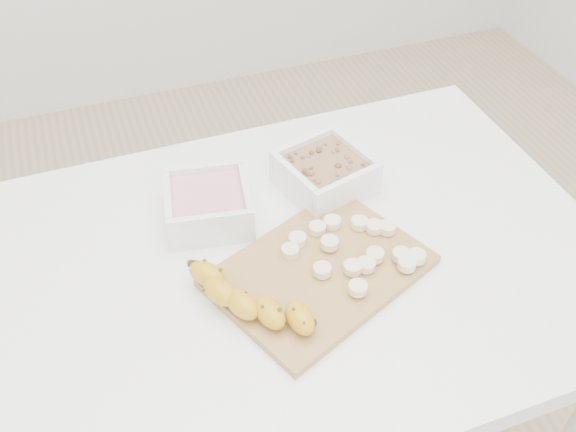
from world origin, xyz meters
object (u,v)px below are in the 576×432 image
object	(u,v)px
table	(294,295)
banana	(252,300)
bowl_yogurt	(208,204)
cutting_board	(320,271)
bowl_granola	(325,172)

from	to	relation	value
table	banana	size ratio (longest dim) A/B	4.87
table	banana	world-z (taller)	banana
bowl_yogurt	banana	xyz separation A→B (m)	(0.01, -0.22, 0.00)
bowl_yogurt	banana	bearing A→B (deg)	-88.63
cutting_board	banana	distance (m)	0.13
bowl_granola	cutting_board	size ratio (longest dim) A/B	0.55
bowl_granola	banana	xyz separation A→B (m)	(-0.20, -0.22, -0.00)
banana	bowl_yogurt	bearing A→B (deg)	63.58
table	bowl_yogurt	bearing A→B (deg)	128.20
bowl_granola	banana	size ratio (longest dim) A/B	0.83
bowl_granola	banana	distance (m)	0.30
bowl_yogurt	cutting_board	distance (m)	0.22
cutting_board	banana	bearing A→B (deg)	-162.27
bowl_yogurt	bowl_granola	xyz separation A→B (m)	(0.21, 0.01, 0.00)
table	bowl_yogurt	xyz separation A→B (m)	(-0.10, 0.13, 0.13)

